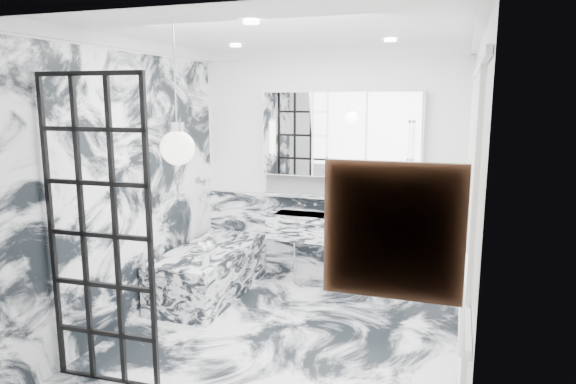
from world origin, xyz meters
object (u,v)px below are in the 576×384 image
(bathtub, at_px, (210,271))
(mirror_cabinet, at_px, (341,135))
(crittall_door, at_px, (99,235))
(trough_sink, at_px, (336,229))

(bathtub, bearing_deg, mirror_cabinet, 32.06)
(crittall_door, relative_size, mirror_cabinet, 1.27)
(mirror_cabinet, distance_m, bathtub, 2.20)
(trough_sink, relative_size, mirror_cabinet, 0.84)
(trough_sink, xyz_separation_m, mirror_cabinet, (-0.00, 0.17, 1.09))
(crittall_door, bearing_deg, mirror_cabinet, 63.46)
(crittall_door, xyz_separation_m, trough_sink, (1.25, 2.59, -0.48))
(crittall_door, distance_m, mirror_cabinet, 3.09)
(crittall_door, xyz_separation_m, mirror_cabinet, (1.25, 2.76, 0.61))
(trough_sink, distance_m, mirror_cabinet, 1.10)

